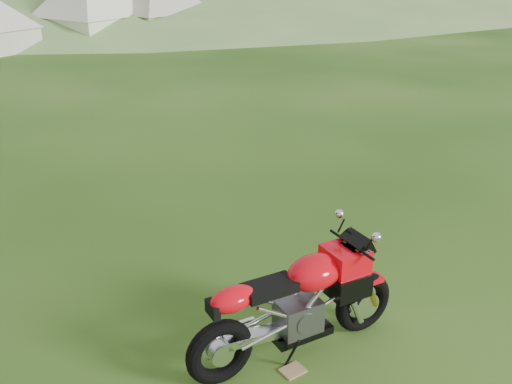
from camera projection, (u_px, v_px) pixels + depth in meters
ground at (255, 286)px, 6.57m from camera, size 120.00×120.00×0.00m
sport_motorcycle at (297, 297)px, 5.24m from camera, size 2.17×0.79×1.27m
plywood_board at (293, 370)px, 5.25m from camera, size 0.22×0.17×0.02m
tent_mid at (89, 5)px, 23.45m from camera, size 4.26×4.26×2.85m
tent_right at (155, 1)px, 24.74m from camera, size 3.93×3.93×2.88m
caravan at (217, 4)px, 27.75m from camera, size 4.84×3.13×2.09m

